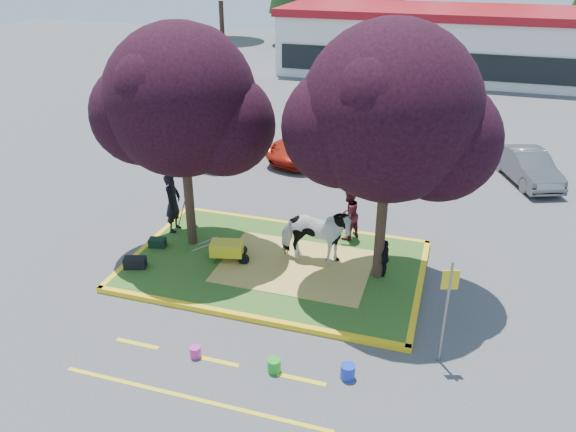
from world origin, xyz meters
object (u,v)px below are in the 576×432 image
(cow, at_px, (315,235))
(wheelbarrow, at_px, (227,249))
(calf, at_px, (228,247))
(bucket_pink, at_px, (195,352))
(car_silver, at_px, (223,145))
(handler, at_px, (173,203))
(sign_post, at_px, (447,302))
(bucket_blue, at_px, (348,372))
(car_black, at_px, (163,131))
(bucket_green, at_px, (274,366))

(cow, distance_m, wheelbarrow, 2.54)
(calf, height_order, bucket_pink, calf)
(calf, xyz_separation_m, car_silver, (-3.49, 7.79, 0.24))
(calf, bearing_deg, handler, 161.04)
(calf, xyz_separation_m, sign_post, (6.26, -2.77, 1.21))
(wheelbarrow, bearing_deg, sign_post, -34.21)
(cow, xyz_separation_m, bucket_blue, (1.86, -4.22, -0.86))
(handler, relative_size, bucket_blue, 5.50)
(handler, distance_m, bucket_pink, 6.18)
(cow, distance_m, bucket_pink, 4.91)
(car_black, bearing_deg, bucket_blue, -72.33)
(cow, xyz_separation_m, wheelbarrow, (-2.40, -0.71, -0.45))
(handler, relative_size, sign_post, 0.74)
(calf, xyz_separation_m, handler, (-2.21, 0.93, 0.72))
(handler, bearing_deg, calf, -115.19)
(bucket_pink, distance_m, car_silver, 12.88)
(calf, distance_m, bucket_blue, 5.91)
(sign_post, relative_size, car_silver, 0.69)
(bucket_green, distance_m, car_silver, 13.57)
(sign_post, height_order, bucket_green, sign_post)
(bucket_green, bearing_deg, wheelbarrow, 125.32)
(bucket_blue, distance_m, car_black, 16.92)
(cow, xyz_separation_m, handler, (-4.77, 0.64, 0.06))
(handler, height_order, bucket_blue, handler)
(handler, distance_m, wheelbarrow, 2.78)
(bucket_pink, xyz_separation_m, car_black, (-7.82, 12.98, 0.51))
(bucket_blue, distance_m, car_silver, 14.14)
(wheelbarrow, relative_size, car_black, 0.44)
(bucket_green, bearing_deg, sign_post, 22.67)
(bucket_blue, xyz_separation_m, car_black, (-11.25, 12.63, 0.48))
(calf, bearing_deg, sign_post, -19.86)
(sign_post, bearing_deg, cow, 123.33)
(cow, distance_m, car_silver, 9.65)
(calf, distance_m, car_black, 11.07)
(bucket_pink, height_order, car_silver, car_silver)
(cow, bearing_deg, bucket_green, -179.43)
(handler, relative_size, car_black, 0.50)
(cow, relative_size, bucket_green, 6.66)
(car_black, bearing_deg, wheelbarrow, -76.54)
(sign_post, xyz_separation_m, car_black, (-13.08, 11.48, -0.93))
(bucket_green, height_order, bucket_pink, bucket_green)
(handler, xyz_separation_m, bucket_blue, (6.63, -4.85, -0.92))
(bucket_green, distance_m, bucket_blue, 1.60)
(wheelbarrow, height_order, bucket_pink, wheelbarrow)
(sign_post, relative_size, car_black, 0.67)
(cow, height_order, car_black, cow)
(cow, distance_m, handler, 4.82)
(car_black, bearing_deg, bucket_pink, -82.94)
(bucket_blue, xyz_separation_m, car_silver, (-7.92, 11.71, 0.43))
(bucket_green, xyz_separation_m, bucket_pink, (-1.85, -0.08, -0.02))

